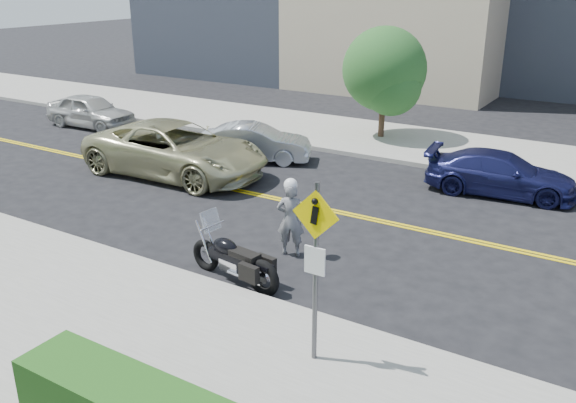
# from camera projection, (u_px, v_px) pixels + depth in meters

# --- Properties ---
(ground_plane) EXTENTS (120.00, 120.00, 0.00)m
(ground_plane) POSITION_uv_depth(u_px,v_px,m) (293.00, 203.00, 17.01)
(ground_plane) COLOR black
(ground_plane) RESTS_ON ground
(sidewalk_near) EXTENTS (60.00, 5.00, 0.15)m
(sidewalk_near) POSITION_uv_depth(u_px,v_px,m) (79.00, 322.00, 11.00)
(sidewalk_near) COLOR #9E9B91
(sidewalk_near) RESTS_ON ground_plane
(sidewalk_far) EXTENTS (60.00, 5.00, 0.15)m
(sidewalk_far) POSITION_uv_depth(u_px,v_px,m) (396.00, 141.00, 22.97)
(sidewalk_far) COLOR #9E9B91
(sidewalk_far) RESTS_ON ground_plane
(pedestrian_sign) EXTENTS (0.78, 0.08, 3.00)m
(pedestrian_sign) POSITION_uv_depth(u_px,v_px,m) (315.00, 257.00, 9.22)
(pedestrian_sign) COLOR #4C4C51
(pedestrian_sign) RESTS_ON sidewalk_near
(motorcyclist) EXTENTS (0.73, 0.62, 1.82)m
(motorcyclist) POSITION_uv_depth(u_px,v_px,m) (291.00, 217.00, 13.55)
(motorcyclist) COLOR #A5A5AA
(motorcyclist) RESTS_ON ground
(motorcycle) EXTENTS (2.38, 1.00, 1.40)m
(motorcycle) POSITION_uv_depth(u_px,v_px,m) (234.00, 250.00, 12.43)
(motorcycle) COLOR black
(motorcycle) RESTS_ON ground
(suv) EXTENTS (6.10, 2.99, 1.67)m
(suv) POSITION_uv_depth(u_px,v_px,m) (176.00, 149.00, 19.08)
(suv) COLOR #B7B586
(suv) RESTS_ON ground
(parked_car_white) EXTENTS (4.05, 1.74, 1.36)m
(parked_car_white) POSITION_uv_depth(u_px,v_px,m) (91.00, 111.00, 25.21)
(parked_car_white) COLOR beige
(parked_car_white) RESTS_ON ground
(parked_car_silver) EXTENTS (4.03, 2.81, 1.26)m
(parked_car_silver) POSITION_uv_depth(u_px,v_px,m) (254.00, 143.00, 20.63)
(parked_car_silver) COLOR silver
(parked_car_silver) RESTS_ON ground
(parked_car_blue) EXTENTS (4.40, 2.19, 1.23)m
(parked_car_blue) POSITION_uv_depth(u_px,v_px,m) (501.00, 174.00, 17.47)
(parked_car_blue) COLOR navy
(parked_car_blue) RESTS_ON ground
(tree_far_a) EXTENTS (3.12, 3.12, 4.26)m
(tree_far_a) POSITION_uv_depth(u_px,v_px,m) (384.00, 69.00, 22.51)
(tree_far_a) COLOR #382619
(tree_far_a) RESTS_ON ground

